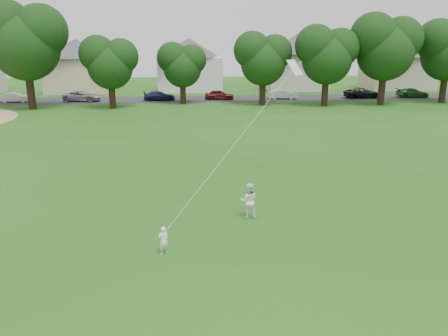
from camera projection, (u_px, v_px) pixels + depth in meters
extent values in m
plane|color=#195012|center=(224.00, 246.00, 15.37)|extent=(160.00, 160.00, 0.00)
cube|color=#2D2D30|center=(192.00, 99.00, 55.54)|extent=(90.00, 7.00, 0.01)
imported|color=white|center=(163.00, 240.00, 14.69)|extent=(0.42, 0.35, 1.00)
imported|color=white|center=(249.00, 201.00, 17.72)|extent=(0.75, 0.60, 1.47)
plane|color=white|center=(295.00, 68.00, 21.94)|extent=(1.10, 1.08, 0.75)
cylinder|color=white|center=(242.00, 134.00, 18.28)|extent=(0.01, 0.01, 11.75)
cylinder|color=black|center=(30.00, 88.00, 46.74)|extent=(0.82, 0.82, 4.40)
cylinder|color=black|center=(112.00, 94.00, 47.42)|extent=(0.70, 0.70, 3.00)
cylinder|color=black|center=(183.00, 92.00, 51.02)|extent=(0.67, 0.67, 2.74)
cylinder|color=black|center=(262.00, 91.00, 50.00)|extent=(0.71, 0.71, 3.19)
cylinder|color=black|center=(325.00, 90.00, 49.31)|extent=(0.74, 0.74, 3.46)
cylinder|color=black|center=(382.00, 87.00, 50.07)|extent=(0.78, 0.78, 3.97)
cylinder|color=black|center=(443.00, 87.00, 51.92)|extent=(0.76, 0.76, 3.74)
imported|color=silver|center=(15.00, 97.00, 52.42)|extent=(3.59, 1.56, 1.15)
imported|color=gray|center=(82.00, 96.00, 53.15)|extent=(4.68, 2.53, 1.25)
imported|color=#13153D|center=(159.00, 96.00, 54.05)|extent=(3.98, 1.86, 1.12)
imported|color=#5A1212|center=(219.00, 95.00, 54.73)|extent=(3.77, 1.80, 1.24)
imported|color=silver|center=(283.00, 94.00, 55.50)|extent=(3.70, 1.57, 1.19)
imported|color=black|center=(362.00, 93.00, 56.48)|extent=(4.61, 2.17, 1.28)
imported|color=#1B5321|center=(412.00, 93.00, 57.13)|extent=(4.32, 2.23, 1.20)
cube|color=beige|center=(79.00, 75.00, 62.94)|extent=(8.47, 6.84, 4.81)
pyramid|color=#464449|center=(75.00, 39.00, 61.54)|extent=(12.22, 12.22, 2.65)
cube|color=white|center=(190.00, 74.00, 64.43)|extent=(9.19, 6.48, 4.88)
pyramid|color=#464449|center=(189.00, 38.00, 63.02)|extent=(13.25, 13.25, 2.68)
cube|color=beige|center=(296.00, 72.00, 65.87)|extent=(8.77, 6.32, 5.34)
pyramid|color=#464449|center=(297.00, 33.00, 64.32)|extent=(12.65, 12.65, 2.94)
cube|color=#BCB19B|center=(397.00, 73.00, 67.45)|extent=(9.75, 6.77, 4.85)
pyramid|color=#464449|center=(401.00, 39.00, 66.04)|extent=(14.06, 14.06, 2.67)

